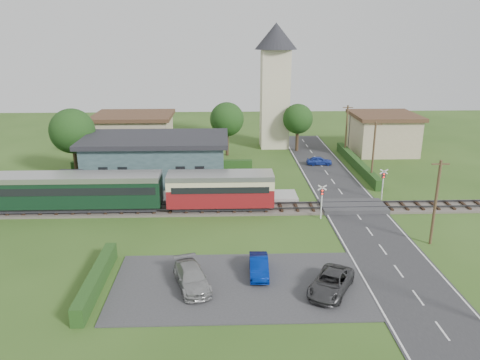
{
  "coord_description": "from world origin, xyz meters",
  "views": [
    {
      "loc": [
        -2.36,
        -39.95,
        16.39
      ],
      "look_at": [
        -0.87,
        4.0,
        2.4
      ],
      "focal_mm": 35.0,
      "sensor_mm": 36.0,
      "label": 1
    }
  ],
  "objects_px": {
    "car_park_blue": "(259,266)",
    "church_tower": "(275,77)",
    "pedestrian_far": "(77,191)",
    "crossing_signal_far": "(383,180)",
    "house_west": "(134,133)",
    "station_building": "(157,159)",
    "train": "(41,191)",
    "house_east": "(383,133)",
    "car_park_silver": "(192,277)",
    "crossing_signal_near": "(322,197)",
    "pedestrian_near": "(223,188)",
    "equipment_hut": "(69,184)",
    "car_park_dark": "(331,283)",
    "car_on_road": "(319,161)"
  },
  "relations": [
    {
      "from": "church_tower",
      "to": "car_park_blue",
      "type": "distance_m",
      "value": 40.1
    },
    {
      "from": "car_park_blue",
      "to": "pedestrian_far",
      "type": "height_order",
      "value": "pedestrian_far"
    },
    {
      "from": "house_east",
      "to": "church_tower",
      "type": "bearing_deg",
      "value": 165.07
    },
    {
      "from": "house_west",
      "to": "car_park_dark",
      "type": "distance_m",
      "value": 42.86
    },
    {
      "from": "equipment_hut",
      "to": "crossing_signal_far",
      "type": "distance_m",
      "value": 31.61
    },
    {
      "from": "equipment_hut",
      "to": "car_park_blue",
      "type": "xyz_separation_m",
      "value": [
        17.96,
        -15.82,
        -1.06
      ]
    },
    {
      "from": "equipment_hut",
      "to": "car_park_silver",
      "type": "xyz_separation_m",
      "value": [
        13.36,
        -17.35,
        -0.99
      ]
    },
    {
      "from": "equipment_hut",
      "to": "car_park_silver",
      "type": "distance_m",
      "value": 21.92
    },
    {
      "from": "crossing_signal_near",
      "to": "pedestrian_far",
      "type": "height_order",
      "value": "crossing_signal_near"
    },
    {
      "from": "crossing_signal_near",
      "to": "car_park_silver",
      "type": "xyz_separation_m",
      "value": [
        -11.04,
        -11.74,
        -1.39
      ]
    },
    {
      "from": "house_west",
      "to": "house_east",
      "type": "distance_m",
      "value": 35.01
    },
    {
      "from": "car_park_blue",
      "to": "house_east",
      "type": "bearing_deg",
      "value": 61.71
    },
    {
      "from": "car_on_road",
      "to": "station_building",
      "type": "bearing_deg",
      "value": 109.94
    },
    {
      "from": "train",
      "to": "car_park_dark",
      "type": "xyz_separation_m",
      "value": [
        24.07,
        -15.11,
        -1.45
      ]
    },
    {
      "from": "house_east",
      "to": "car_park_dark",
      "type": "bearing_deg",
      "value": -112.67
    },
    {
      "from": "station_building",
      "to": "car_on_road",
      "type": "height_order",
      "value": "station_building"
    },
    {
      "from": "train",
      "to": "pedestrian_far",
      "type": "height_order",
      "value": "train"
    },
    {
      "from": "train",
      "to": "car_park_dark",
      "type": "distance_m",
      "value": 28.45
    },
    {
      "from": "equipment_hut",
      "to": "crossing_signal_far",
      "type": "height_order",
      "value": "crossing_signal_far"
    },
    {
      "from": "car_on_road",
      "to": "pedestrian_far",
      "type": "bearing_deg",
      "value": 117.48
    },
    {
      "from": "car_park_dark",
      "to": "house_east",
      "type": "bearing_deg",
      "value": 96.69
    },
    {
      "from": "church_tower",
      "to": "crossing_signal_far",
      "type": "height_order",
      "value": "church_tower"
    },
    {
      "from": "equipment_hut",
      "to": "train",
      "type": "height_order",
      "value": "train"
    },
    {
      "from": "crossing_signal_far",
      "to": "car_park_dark",
      "type": "bearing_deg",
      "value": -117.47
    },
    {
      "from": "station_building",
      "to": "train",
      "type": "distance_m",
      "value": 13.14
    },
    {
      "from": "train",
      "to": "car_park_blue",
      "type": "height_order",
      "value": "train"
    },
    {
      "from": "crossing_signal_far",
      "to": "house_west",
      "type": "bearing_deg",
      "value": 144.23
    },
    {
      "from": "crossing_signal_near",
      "to": "pedestrian_near",
      "type": "bearing_deg",
      "value": 151.22
    },
    {
      "from": "pedestrian_near",
      "to": "house_east",
      "type": "bearing_deg",
      "value": -150.6
    },
    {
      "from": "pedestrian_far",
      "to": "car_park_dark",
      "type": "bearing_deg",
      "value": -109.15
    },
    {
      "from": "car_park_blue",
      "to": "church_tower",
      "type": "bearing_deg",
      "value": 84.34
    },
    {
      "from": "crossing_signal_far",
      "to": "car_on_road",
      "type": "xyz_separation_m",
      "value": [
        -3.82,
        13.14,
        -1.54
      ]
    },
    {
      "from": "train",
      "to": "pedestrian_far",
      "type": "relative_size",
      "value": 27.91
    },
    {
      "from": "crossing_signal_far",
      "to": "station_building",
      "type": "bearing_deg",
      "value": 164.37
    },
    {
      "from": "church_tower",
      "to": "crossing_signal_far",
      "type": "distance_m",
      "value": 26.39
    },
    {
      "from": "church_tower",
      "to": "car_park_dark",
      "type": "bearing_deg",
      "value": -90.7
    },
    {
      "from": "car_on_road",
      "to": "pedestrian_near",
      "type": "xyz_separation_m",
      "value": [
        -12.35,
        -13.01,
        0.84
      ]
    },
    {
      "from": "crossing_signal_far",
      "to": "pedestrian_far",
      "type": "relative_size",
      "value": 2.12
    },
    {
      "from": "equipment_hut",
      "to": "car_park_blue",
      "type": "relative_size",
      "value": 0.69
    },
    {
      "from": "equipment_hut",
      "to": "house_west",
      "type": "relative_size",
      "value": 0.24
    },
    {
      "from": "church_tower",
      "to": "car_park_dark",
      "type": "distance_m",
      "value": 42.19
    },
    {
      "from": "car_park_silver",
      "to": "car_park_dark",
      "type": "xyz_separation_m",
      "value": [
        9.14,
        -0.96,
        -0.03
      ]
    },
    {
      "from": "car_park_dark",
      "to": "house_west",
      "type": "bearing_deg",
      "value": 146.46
    },
    {
      "from": "car_park_silver",
      "to": "crossing_signal_near",
      "type": "bearing_deg",
      "value": 30.21
    },
    {
      "from": "crossing_signal_near",
      "to": "car_park_dark",
      "type": "xyz_separation_m",
      "value": [
        -1.9,
        -12.7,
        -1.42
      ]
    },
    {
      "from": "church_tower",
      "to": "car_park_silver",
      "type": "xyz_separation_m",
      "value": [
        -9.64,
        -40.15,
        -9.47
      ]
    },
    {
      "from": "station_building",
      "to": "pedestrian_far",
      "type": "xyz_separation_m",
      "value": [
        -7.09,
        -6.46,
        -1.47
      ]
    },
    {
      "from": "pedestrian_near",
      "to": "pedestrian_far",
      "type": "bearing_deg",
      "value": -11.45
    },
    {
      "from": "house_west",
      "to": "pedestrian_near",
      "type": "height_order",
      "value": "house_west"
    },
    {
      "from": "church_tower",
      "to": "car_on_road",
      "type": "relative_size",
      "value": 5.49
    }
  ]
}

